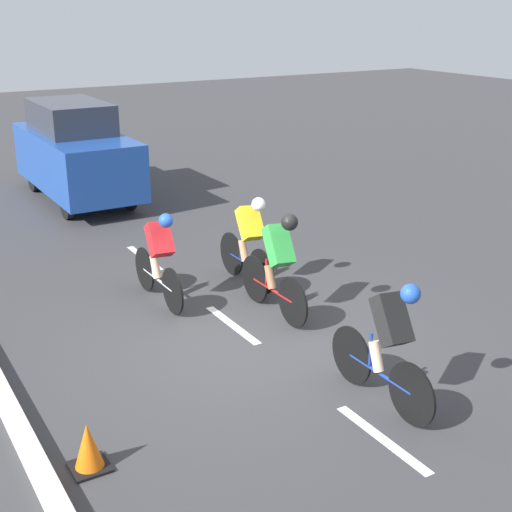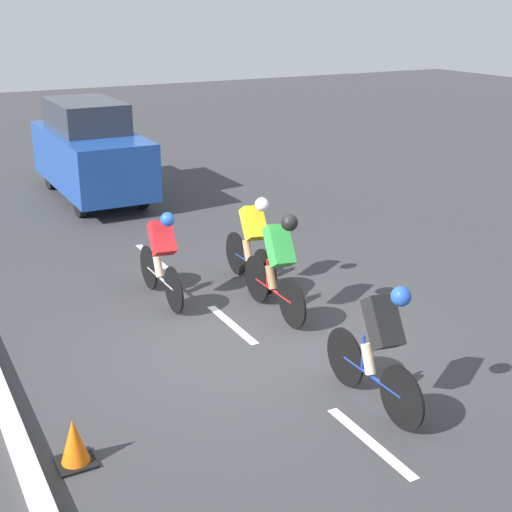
{
  "view_description": "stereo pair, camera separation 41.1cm",
  "coord_description": "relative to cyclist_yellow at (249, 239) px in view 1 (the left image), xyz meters",
  "views": [
    {
      "loc": [
        4.33,
        7.39,
        4.25
      ],
      "look_at": [
        -0.38,
        -0.54,
        0.95
      ],
      "focal_mm": 50.0,
      "sensor_mm": 36.0,
      "label": 1
    },
    {
      "loc": [
        3.97,
        7.59,
        4.25
      ],
      "look_at": [
        -0.38,
        -0.54,
        0.95
      ],
      "focal_mm": 50.0,
      "sensor_mm": 36.0,
      "label": 2
    }
  ],
  "objects": [
    {
      "name": "traffic_cone",
      "position": [
        3.7,
        3.31,
        -0.53
      ],
      "size": [
        0.36,
        0.36,
        0.49
      ],
      "color": "black",
      "rests_on": "ground"
    },
    {
      "name": "cyclist_red",
      "position": [
        1.48,
        -0.06,
        -0.02
      ],
      "size": [
        0.35,
        1.73,
        1.45
      ],
      "color": "black",
      "rests_on": "ground"
    },
    {
      "name": "cyclist_green",
      "position": [
        0.23,
        1.2,
        0.06
      ],
      "size": [
        0.37,
        1.73,
        1.56
      ],
      "color": "black",
      "rests_on": "ground"
    },
    {
      "name": "lane_stripe_near",
      "position": [
        0.95,
        4.37,
        -0.76
      ],
      "size": [
        0.12,
        1.4,
        0.01
      ],
      "primitive_type": "cube",
      "color": "white",
      "rests_on": "ground"
    },
    {
      "name": "cyclist_yellow",
      "position": [
        0.0,
        0.0,
        0.0
      ],
      "size": [
        0.36,
        1.66,
        1.49
      ],
      "color": "black",
      "rests_on": "ground"
    },
    {
      "name": "lane_stripe_far",
      "position": [
        0.95,
        -2.03,
        -0.76
      ],
      "size": [
        0.12,
        1.4,
        0.01
      ],
      "primitive_type": "cube",
      "color": "white",
      "rests_on": "ground"
    },
    {
      "name": "lane_stripe_mid",
      "position": [
        0.95,
        1.17,
        -0.76
      ],
      "size": [
        0.12,
        1.4,
        0.01
      ],
      "primitive_type": "cube",
      "color": "white",
      "rests_on": "ground"
    },
    {
      "name": "support_car",
      "position": [
        0.71,
        -6.45,
        0.32
      ],
      "size": [
        1.7,
        4.31,
        2.18
      ],
      "color": "black",
      "rests_on": "ground"
    },
    {
      "name": "ground_plane",
      "position": [
        0.95,
        1.71,
        -0.77
      ],
      "size": [
        60.0,
        60.0,
        0.0
      ],
      "primitive_type": "plane",
      "color": "#38383A"
    },
    {
      "name": "cyclist_black",
      "position": [
        0.49,
        3.85,
        0.02
      ],
      "size": [
        0.38,
        1.73,
        1.52
      ],
      "color": "black",
      "rests_on": "ground"
    }
  ]
}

